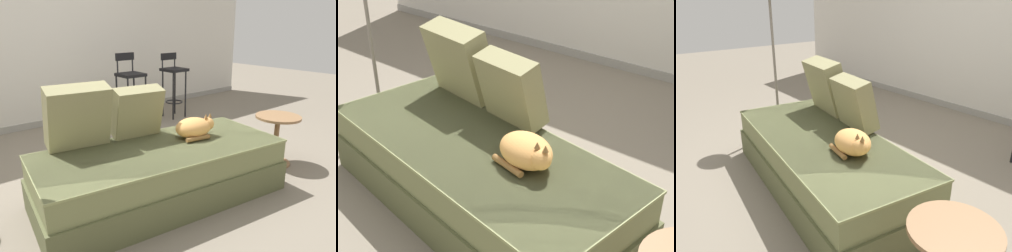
% 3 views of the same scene
% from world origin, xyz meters
% --- Properties ---
extents(ground_plane, '(16.00, 16.00, 0.00)m').
position_xyz_m(ground_plane, '(0.00, 0.00, 0.00)').
color(ground_plane, slate).
rests_on(ground_plane, ground).
extents(wall_back_panel, '(8.00, 0.10, 2.60)m').
position_xyz_m(wall_back_panel, '(0.00, 2.25, 1.30)').
color(wall_back_panel, silver).
rests_on(wall_back_panel, ground).
extents(wall_baseboard_trim, '(8.00, 0.02, 0.09)m').
position_xyz_m(wall_baseboard_trim, '(0.00, 2.20, 0.04)').
color(wall_baseboard_trim, gray).
rests_on(wall_baseboard_trim, ground).
extents(couch, '(2.09, 1.12, 0.45)m').
position_xyz_m(couch, '(0.00, -0.40, 0.23)').
color(couch, brown).
rests_on(couch, ground).
extents(throw_pillow_corner, '(0.51, 0.35, 0.51)m').
position_xyz_m(throw_pillow_corner, '(-0.50, -0.00, 0.70)').
color(throw_pillow_corner, '#847F56').
rests_on(throw_pillow_corner, couch).
extents(throw_pillow_middle, '(0.45, 0.31, 0.44)m').
position_xyz_m(throw_pillow_middle, '(-0.00, -0.07, 0.67)').
color(throw_pillow_middle, '#847F56').
rests_on(throw_pillow_middle, couch).
extents(cat, '(0.36, 0.30, 0.20)m').
position_xyz_m(cat, '(0.37, -0.39, 0.54)').
color(cat, tan).
rests_on(cat, couch).
extents(bar_stool_near_window, '(0.32, 0.32, 1.00)m').
position_xyz_m(bar_stool_near_window, '(0.92, 1.42, 0.59)').
color(bar_stool_near_window, black).
rests_on(bar_stool_near_window, ground).
extents(bar_stool_by_doorway, '(0.32, 0.32, 0.96)m').
position_xyz_m(bar_stool_by_doorway, '(1.69, 1.42, 0.59)').
color(bar_stool_by_doorway, black).
rests_on(bar_stool_by_doorway, ground).
extents(side_table, '(0.44, 0.44, 0.51)m').
position_xyz_m(side_table, '(1.33, -0.59, 0.33)').
color(side_table, olive).
rests_on(side_table, ground).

